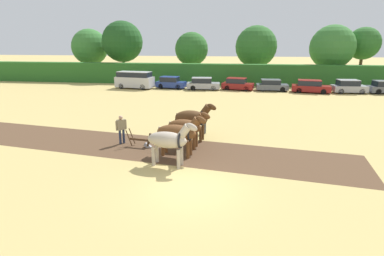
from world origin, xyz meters
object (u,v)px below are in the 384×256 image
object	(u,v)px
tree_center_left	(192,49)
parked_car_center	(237,84)
parked_van	(135,80)
parked_car_left	(171,83)
draft_horse_trail_left	(186,127)
tree_far_left	(90,47)
draft_horse_lead_left	(169,140)
draft_horse_lead_right	(179,133)
parked_car_far_right	(349,87)
parked_car_center_left	(203,84)
tree_right	(364,44)
tree_center	(256,47)
tree_left	(122,42)
draft_horse_trail_right	(193,118)
farmer_at_plow	(121,127)
tree_center_right	(332,47)
farmer_beside_team	(205,121)
parked_car_center_right	(272,85)
plow	(141,142)
parked_car_right	(310,87)

from	to	relation	value
tree_center_left	parked_car_center	xyz separation A→B (m)	(7.48, -10.03, -4.12)
parked_van	parked_car_left	size ratio (longest dim) A/B	1.29
draft_horse_trail_left	tree_far_left	bearing A→B (deg)	131.65
draft_horse_lead_left	draft_horse_lead_right	distance (m)	1.41
parked_car_far_right	draft_horse_lead_left	bearing A→B (deg)	-127.23
parked_car_center_left	parked_car_center	xyz separation A→B (m)	(4.43, 0.48, -0.02)
tree_center_left	tree_right	distance (m)	25.59
tree_center	parked_car_left	distance (m)	16.20
tree_center	draft_horse_trail_left	distance (m)	33.85
tree_left	tree_right	xyz separation A→B (m)	(36.64, 0.82, -0.27)
draft_horse_lead_left	parked_car_center	world-z (taller)	draft_horse_lead_left
draft_horse_trail_right	tree_center_left	bearing A→B (deg)	106.52
tree_left	farmer_at_plow	size ratio (longest dim) A/B	5.25
tree_left	tree_center_right	size ratio (longest dim) A/B	1.10
tree_far_left	farmer_at_plow	bearing A→B (deg)	-61.26
tree_far_left	parked_car_far_right	size ratio (longest dim) A/B	2.05
farmer_beside_team	parked_car_center_left	distance (m)	19.41
draft_horse_trail_left	farmer_at_plow	bearing A→B (deg)	-173.21
draft_horse_trail_right	parked_car_center	xyz separation A→B (m)	(2.75, 21.22, -0.69)
tree_right	farmer_at_plow	distance (m)	41.03
draft_horse_lead_right	farmer_at_plow	bearing A→B (deg)	166.75
draft_horse_trail_left	draft_horse_trail_right	size ratio (longest dim) A/B	0.97
draft_horse_trail_right	parked_car_left	xyz separation A→B (m)	(-6.05, 21.27, -0.68)
tree_far_left	draft_horse_trail_left	xyz separation A→B (m)	(22.05, -33.02, -3.86)
parked_car_far_right	tree_left	bearing A→B (deg)	160.20
tree_center	tree_center_right	world-z (taller)	tree_center
parked_van	parked_car_far_right	world-z (taller)	parked_van
tree_center_right	parked_car_center_right	distance (m)	13.25
draft_horse_lead_left	plow	world-z (taller)	draft_horse_lead_left
tree_center_left	draft_horse_trail_left	bearing A→B (deg)	-82.09
tree_right	draft_horse_lead_left	bearing A→B (deg)	-121.45
farmer_beside_team	parked_car_far_right	distance (m)	24.66
plow	farmer_beside_team	world-z (taller)	farmer_beside_team
tree_right	draft_horse_lead_right	world-z (taller)	tree_right
draft_horse_trail_right	tree_right	bearing A→B (deg)	63.87
tree_far_left	parked_car_center_right	xyz separation A→B (m)	(29.27, -10.49, -4.42)
parked_car_center	draft_horse_trail_right	bearing A→B (deg)	-85.78
parked_car_center_right	parked_car_right	world-z (taller)	parked_car_right
farmer_at_plow	tree_right	bearing A→B (deg)	97.52
parked_car_left	parked_car_right	bearing A→B (deg)	3.84
tree_center_left	farmer_beside_team	size ratio (longest dim) A/B	4.85
farmer_at_plow	parked_car_center_right	world-z (taller)	farmer_at_plow
draft_horse_trail_left	parked_car_right	world-z (taller)	draft_horse_trail_left
tree_left	draft_horse_lead_left	size ratio (longest dim) A/B	3.39
plow	parked_car_center	distance (m)	23.63
farmer_at_plow	draft_horse_trail_right	bearing A→B (deg)	62.86
tree_far_left	parked_van	distance (m)	16.50
farmer_at_plow	parked_van	xyz separation A→B (m)	(-6.58, 21.78, 0.10)
tree_center_right	parked_car_center_left	world-z (taller)	tree_center_right
farmer_at_plow	parked_car_right	distance (m)	26.70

